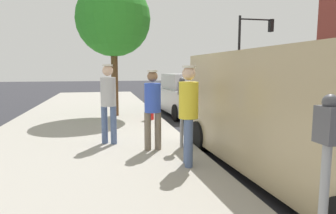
{
  "coord_description": "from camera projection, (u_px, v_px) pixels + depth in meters",
  "views": [
    {
      "loc": [
        2.98,
        6.33,
        1.85
      ],
      "look_at": [
        1.65,
        0.27,
        1.05
      ],
      "focal_mm": 31.66,
      "sensor_mm": 36.0,
      "label": 1
    }
  ],
  "objects": [
    {
      "name": "parked_van",
      "position": [
        298.0,
        111.0,
        4.87
      ],
      "size": [
        2.3,
        5.27,
        2.15
      ],
      "color": "tan",
      "rests_on": "ground"
    },
    {
      "name": "fire_hydrant",
      "position": [
        150.0,
        107.0,
        9.96
      ],
      "size": [
        0.24,
        0.24,
        0.86
      ],
      "color": "red",
      "rests_on": "sidewalk_slab"
    },
    {
      "name": "parking_meter_near",
      "position": [
        182.0,
        101.0,
        6.3
      ],
      "size": [
        0.14,
        0.18,
        1.52
      ],
      "color": "gray",
      "rests_on": "sidewalk_slab"
    },
    {
      "name": "pedestrian_in_blue",
      "position": [
        153.0,
        105.0,
        6.15
      ],
      "size": [
        0.36,
        0.34,
        1.68
      ],
      "color": "#726656",
      "rests_on": "sidewalk_slab"
    },
    {
      "name": "pedestrian_in_yellow",
      "position": [
        188.0,
        109.0,
        5.15
      ],
      "size": [
        0.34,
        0.36,
        1.76
      ],
      "color": "#4C608C",
      "rests_on": "sidewalk_slab"
    },
    {
      "name": "traffic_light_corner",
      "position": [
        251.0,
        43.0,
        19.15
      ],
      "size": [
        2.48,
        0.42,
        5.2
      ],
      "color": "black",
      "rests_on": "ground"
    },
    {
      "name": "ground_plane",
      "position": [
        234.0,
        148.0,
        7.0
      ],
      "size": [
        80.0,
        80.0,
        0.0
      ],
      "primitive_type": "plane",
      "color": "#2D2D33"
    },
    {
      "name": "pedestrian_in_gray",
      "position": [
        108.0,
        98.0,
        6.66
      ],
      "size": [
        0.34,
        0.34,
        1.8
      ],
      "color": "#4C608C",
      "rests_on": "sidewalk_slab"
    },
    {
      "name": "parked_sedan_behind",
      "position": [
        185.0,
        96.0,
        12.24
      ],
      "size": [
        2.18,
        4.51,
        1.65
      ],
      "color": "#BCBCC1",
      "rests_on": "ground"
    },
    {
      "name": "sidewalk_slab",
      "position": [
        80.0,
        154.0,
        6.25
      ],
      "size": [
        5.0,
        32.0,
        0.15
      ],
      "primitive_type": "cube",
      "color": "#9E998E",
      "rests_on": "ground"
    },
    {
      "name": "street_tree",
      "position": [
        113.0,
        19.0,
        10.43
      ],
      "size": [
        2.63,
        2.63,
        4.76
      ],
      "color": "brown",
      "rests_on": "sidewalk_slab"
    },
    {
      "name": "parking_meter_far",
      "position": [
        327.0,
        159.0,
        2.22
      ],
      "size": [
        0.14,
        0.18,
        1.52
      ],
      "color": "gray",
      "rests_on": "sidewalk_slab"
    }
  ]
}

